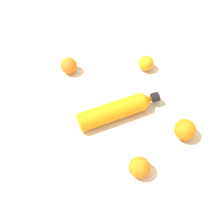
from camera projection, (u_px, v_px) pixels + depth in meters
ground_plane at (117, 110)px, 1.09m from camera, size 2.40×2.40×0.00m
water_bottle at (118, 110)px, 1.05m from camera, size 0.22×0.28×0.07m
orange_0 at (139, 167)px, 0.92m from camera, size 0.07×0.07×0.07m
orange_1 at (146, 63)px, 1.19m from camera, size 0.06×0.06×0.06m
orange_2 at (185, 130)px, 1.00m from camera, size 0.07×0.07×0.07m
orange_3 at (69, 66)px, 1.18m from camera, size 0.07×0.07×0.07m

